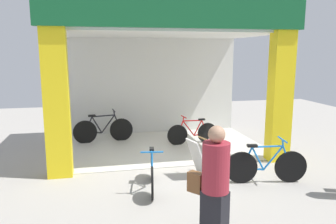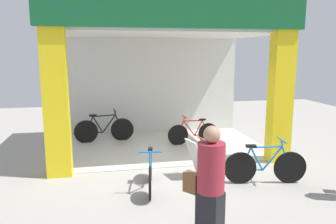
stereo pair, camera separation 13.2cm
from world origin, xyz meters
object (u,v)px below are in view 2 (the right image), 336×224
at_px(bicycle_inside_0, 193,133).
at_px(bicycle_parked_0, 150,172).
at_px(sandwich_board_sign, 203,157).
at_px(bicycle_inside_1, 104,129).
at_px(bicycle_parked_1, 265,166).
at_px(pedestrian_0, 210,184).

distance_m(bicycle_inside_0, bicycle_parked_0, 3.37).
bearing_deg(sandwich_board_sign, bicycle_inside_1, 122.51).
height_order(bicycle_parked_1, sandwich_board_sign, bicycle_parked_1).
relative_size(bicycle_parked_1, sandwich_board_sign, 1.98).
bearing_deg(bicycle_inside_1, bicycle_parked_1, -50.64).
xyz_separation_m(bicycle_inside_0, bicycle_inside_1, (-2.53, 0.75, 0.05)).
xyz_separation_m(bicycle_inside_1, sandwich_board_sign, (2.05, -3.22, 0.04)).
xyz_separation_m(bicycle_inside_0, bicycle_parked_1, (0.63, -3.12, 0.03)).
distance_m(bicycle_inside_0, sandwich_board_sign, 2.52).
distance_m(bicycle_parked_0, sandwich_board_sign, 1.28).
height_order(bicycle_inside_1, pedestrian_0, pedestrian_0).
relative_size(bicycle_parked_0, bicycle_parked_1, 0.91).
distance_m(bicycle_inside_0, bicycle_inside_1, 2.64).
bearing_deg(pedestrian_0, bicycle_inside_1, 103.46).
bearing_deg(pedestrian_0, bicycle_inside_0, 76.89).
xyz_separation_m(bicycle_parked_1, pedestrian_0, (-1.79, -1.87, 0.51)).
distance_m(bicycle_inside_0, pedestrian_0, 5.15).
relative_size(bicycle_inside_1, pedestrian_0, 1.03).
distance_m(bicycle_inside_1, pedestrian_0, 5.91).
relative_size(bicycle_inside_1, bicycle_parked_0, 1.14).
xyz_separation_m(bicycle_inside_0, sandwich_board_sign, (-0.48, -2.48, 0.08)).
bearing_deg(sandwich_board_sign, pedestrian_0, -105.19).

